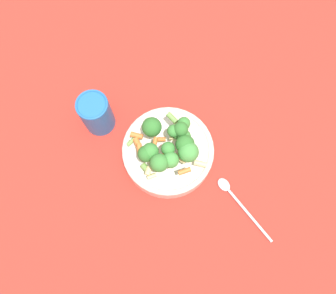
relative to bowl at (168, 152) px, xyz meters
name	(u,v)px	position (x,y,z in m)	size (l,w,h in m)	color
ground_plane	(168,155)	(0.00, 0.00, -0.03)	(3.00, 3.00, 0.00)	#B72D23
bowl	(168,152)	(0.00, 0.00, 0.00)	(0.22, 0.22, 0.05)	silver
pasta_salad	(170,145)	(-0.01, 0.00, 0.07)	(0.18, 0.16, 0.08)	#8CB766
cup	(96,113)	(0.19, 0.07, 0.03)	(0.08, 0.08, 0.11)	#2366B2
spoon	(235,198)	(-0.19, -0.04, -0.02)	(0.19, 0.04, 0.01)	silver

